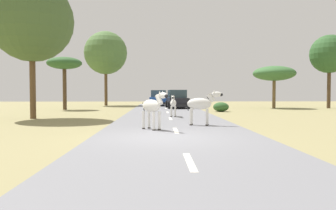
{
  "coord_description": "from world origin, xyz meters",
  "views": [
    {
      "loc": [
        -0.21,
        -11.34,
        1.58
      ],
      "look_at": [
        0.49,
        13.23,
        0.64
      ],
      "focal_mm": 36.09,
      "sensor_mm": 36.0,
      "label": 1
    }
  ],
  "objects": [
    {
      "name": "tree_1",
      "position": [
        11.13,
        21.47,
        3.39
      ],
      "size": [
        4.11,
        4.11,
        4.13
      ],
      "color": "brown",
      "rests_on": "ground_plane"
    },
    {
      "name": "tree_3",
      "position": [
        -7.65,
        8.87,
        5.78
      ],
      "size": [
        4.84,
        4.84,
        8.21
      ],
      "color": "brown",
      "rests_on": "ground_plane"
    },
    {
      "name": "ground_plane",
      "position": [
        0.0,
        0.0,
        0.0
      ],
      "size": [
        90.0,
        90.0,
        0.0
      ],
      "primitive_type": "plane",
      "color": "#8E8456"
    },
    {
      "name": "car_0",
      "position": [
        -0.18,
        26.69,
        0.85
      ],
      "size": [
        2.18,
        4.42,
        1.74
      ],
      "rotation": [
        0.0,
        0.0,
        3.09
      ],
      "color": "#1E479E",
      "rests_on": "road"
    },
    {
      "name": "zebra_2",
      "position": [
        -0.44,
        2.36,
        1.0
      ],
      "size": [
        1.2,
        1.46,
        1.59
      ],
      "rotation": [
        0.0,
        0.0,
        3.79
      ],
      "color": "silver",
      "rests_on": "road"
    },
    {
      "name": "tree_0",
      "position": [
        -8.6,
        19.08,
        4.07
      ],
      "size": [
        3.08,
        3.08,
        4.7
      ],
      "color": "#4C3823",
      "rests_on": "ground_plane"
    },
    {
      "name": "car_1",
      "position": [
        1.59,
        20.97,
        0.85
      ],
      "size": [
        2.2,
        4.43,
        1.74
      ],
      "rotation": [
        0.0,
        0.0,
        3.19
      ],
      "color": "black",
      "rests_on": "road"
    },
    {
      "name": "zebra_1",
      "position": [
        1.77,
        4.15,
        1.02
      ],
      "size": [
        1.71,
        0.67,
        1.62
      ],
      "rotation": [
        0.0,
        0.0,
        4.51
      ],
      "color": "silver",
      "rests_on": "road"
    },
    {
      "name": "tree_2",
      "position": [
        -6.35,
        28.29,
        6.12
      ],
      "size": [
        4.98,
        4.98,
        8.63
      ],
      "color": "brown",
      "rests_on": "ground_plane"
    },
    {
      "name": "road",
      "position": [
        0.48,
        0.0,
        0.03
      ],
      "size": [
        6.0,
        64.0,
        0.05
      ],
      "primitive_type": "cube",
      "color": "slate",
      "rests_on": "ground_plane"
    },
    {
      "name": "zebra_0",
      "position": [
        0.71,
        9.59,
        0.87
      ],
      "size": [
        0.45,
        1.45,
        1.37
      ],
      "rotation": [
        0.0,
        0.0,
        3.06
      ],
      "color": "silver",
      "rests_on": "road"
    },
    {
      "name": "tree_5",
      "position": [
        16.35,
        21.01,
        5.24
      ],
      "size": [
        3.69,
        3.69,
        7.12
      ],
      "color": "#4C3823",
      "rests_on": "ground_plane"
    },
    {
      "name": "bush_1",
      "position": [
        4.84,
        15.73,
        0.38
      ],
      "size": [
        1.26,
        1.14,
        0.76
      ],
      "primitive_type": "ellipsoid",
      "color": "#2D5628",
      "rests_on": "ground_plane"
    },
    {
      "name": "lane_markings",
      "position": [
        0.48,
        -1.0,
        0.05
      ],
      "size": [
        0.16,
        56.0,
        0.01
      ],
      "color": "silver",
      "rests_on": "road"
    }
  ]
}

